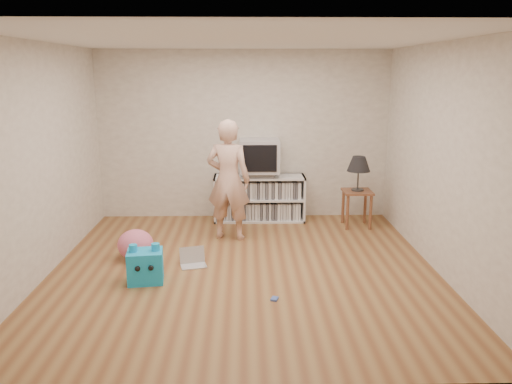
{
  "coord_description": "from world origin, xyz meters",
  "views": [
    {
      "loc": [
        0.02,
        -5.5,
        2.27
      ],
      "look_at": [
        0.15,
        0.4,
        0.84
      ],
      "focal_mm": 35.0,
      "sensor_mm": 36.0,
      "label": 1
    }
  ],
  "objects": [
    {
      "name": "dvd_deck",
      "position": [
        0.24,
        2.02,
        0.73
      ],
      "size": [
        0.45,
        0.35,
        0.07
      ],
      "primitive_type": "cube",
      "color": "gray",
      "rests_on": "media_unit"
    },
    {
      "name": "side_table",
      "position": [
        1.68,
        1.65,
        0.42
      ],
      "size": [
        0.42,
        0.42,
        0.55
      ],
      "color": "brown",
      "rests_on": "ground"
    },
    {
      "name": "playing_cards",
      "position": [
        0.31,
        -0.81,
        0.01
      ],
      "size": [
        0.09,
        0.11,
        0.02
      ],
      "primitive_type": "cube",
      "rotation": [
        0.0,
        0.0,
        -0.35
      ],
      "color": "#4461B7",
      "rests_on": "ground"
    },
    {
      "name": "walls",
      "position": [
        0.0,
        0.0,
        1.3
      ],
      "size": [
        4.52,
        4.52,
        2.6
      ],
      "color": "beige",
      "rests_on": "ground"
    },
    {
      "name": "ground",
      "position": [
        0.0,
        0.0,
        0.0
      ],
      "size": [
        4.5,
        4.5,
        0.0
      ],
      "primitive_type": "plane",
      "color": "brown",
      "rests_on": "ground"
    },
    {
      "name": "person",
      "position": [
        -0.21,
        1.14,
        0.83
      ],
      "size": [
        0.68,
        0.52,
        1.66
      ],
      "primitive_type": "imported",
      "rotation": [
        0.0,
        0.0,
        2.91
      ],
      "color": "beige",
      "rests_on": "ground"
    },
    {
      "name": "table_lamp",
      "position": [
        1.68,
        1.65,
        0.94
      ],
      "size": [
        0.34,
        0.34,
        0.52
      ],
      "color": "#333333",
      "rests_on": "side_table"
    },
    {
      "name": "crt_tv",
      "position": [
        0.24,
        2.02,
        1.02
      ],
      "size": [
        0.6,
        0.53,
        0.5
      ],
      "color": "#B2B2B8",
      "rests_on": "dvd_deck"
    },
    {
      "name": "media_unit",
      "position": [
        0.24,
        2.04,
        0.35
      ],
      "size": [
        1.4,
        0.45,
        0.7
      ],
      "color": "white",
      "rests_on": "ground"
    },
    {
      "name": "plush_pink",
      "position": [
        -1.34,
        0.37,
        0.19
      ],
      "size": [
        0.58,
        0.58,
        0.37
      ],
      "primitive_type": "ellipsoid",
      "rotation": [
        0.0,
        0.0,
        0.43
      ],
      "color": "#DA6587",
      "rests_on": "ground"
    },
    {
      "name": "ceiling",
      "position": [
        0.0,
        0.0,
        2.6
      ],
      "size": [
        4.5,
        4.5,
        0.01
      ],
      "primitive_type": "cube",
      "color": "white",
      "rests_on": "walls"
    },
    {
      "name": "laptop",
      "position": [
        -0.62,
        0.15,
        0.06
      ],
      "size": [
        0.35,
        0.31,
        0.21
      ],
      "rotation": [
        0.0,
        0.0,
        0.25
      ],
      "color": "silver",
      "rests_on": "ground"
    },
    {
      "name": "plush_blue",
      "position": [
        -1.09,
        -0.33,
        0.19
      ],
      "size": [
        0.41,
        0.37,
        0.44
      ],
      "rotation": [
        0.0,
        0.0,
        0.12
      ],
      "color": "#12A3E4",
      "rests_on": "ground"
    }
  ]
}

